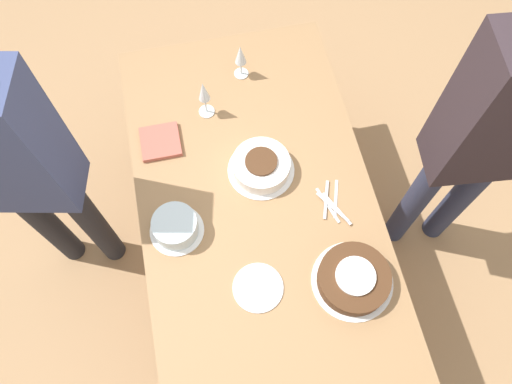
# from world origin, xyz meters

# --- Properties ---
(ground_plane) EXTENTS (12.00, 12.00, 0.00)m
(ground_plane) POSITION_xyz_m (0.00, 0.00, 0.00)
(ground_plane) COLOR #A87F56
(dining_table) EXTENTS (1.70, 0.95, 0.75)m
(dining_table) POSITION_xyz_m (0.00, 0.00, 0.65)
(dining_table) COLOR #9E754C
(dining_table) RESTS_ON ground_plane
(cake_center_white) EXTENTS (0.28, 0.28, 0.08)m
(cake_center_white) POSITION_xyz_m (0.12, -0.05, 0.78)
(cake_center_white) COLOR white
(cake_center_white) RESTS_ON dining_table
(cake_front_chocolate) EXTENTS (0.31, 0.31, 0.08)m
(cake_front_chocolate) POSITION_xyz_m (-0.41, -0.28, 0.78)
(cake_front_chocolate) COLOR white
(cake_front_chocolate) RESTS_ON dining_table
(cake_back_decorated) EXTENTS (0.21, 0.21, 0.09)m
(cake_back_decorated) POSITION_xyz_m (-0.08, 0.33, 0.79)
(cake_back_decorated) COLOR white
(cake_back_decorated) RESTS_ON dining_table
(wine_glass_near) EXTENTS (0.07, 0.07, 0.20)m
(wine_glass_near) POSITION_xyz_m (0.45, 0.13, 0.88)
(wine_glass_near) COLOR silver
(wine_glass_near) RESTS_ON dining_table
(wine_glass_far) EXTENTS (0.07, 0.07, 0.18)m
(wine_glass_far) POSITION_xyz_m (0.62, -0.06, 0.87)
(wine_glass_far) COLOR silver
(wine_glass_far) RESTS_ON dining_table
(dessert_plate_left) EXTENTS (0.19, 0.19, 0.01)m
(dessert_plate_left) POSITION_xyz_m (-0.37, 0.07, 0.75)
(dessert_plate_left) COLOR silver
(dessert_plate_left) RESTS_ON dining_table
(fork_pile) EXTENTS (0.21, 0.11, 0.01)m
(fork_pile) POSITION_xyz_m (-0.09, -0.29, 0.75)
(fork_pile) COLOR silver
(fork_pile) RESTS_ON dining_table
(napkin_stack) EXTENTS (0.16, 0.16, 0.02)m
(napkin_stack) POSITION_xyz_m (0.33, 0.34, 0.76)
(napkin_stack) COLOR #B75B4C
(napkin_stack) RESTS_ON dining_table
(person_cutting) EXTENTS (0.26, 0.42, 1.71)m
(person_cutting) POSITION_xyz_m (-0.05, -0.87, 1.03)
(person_cutting) COLOR #2D334C
(person_cutting) RESTS_ON ground_plane
(person_watching) EXTENTS (0.30, 0.44, 1.66)m
(person_watching) POSITION_xyz_m (0.20, 0.85, 1.00)
(person_watching) COLOR #232328
(person_watching) RESTS_ON ground_plane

